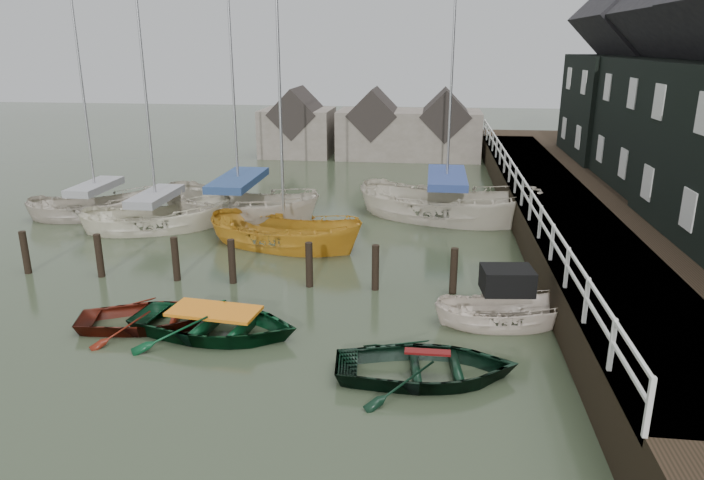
# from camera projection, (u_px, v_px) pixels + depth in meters

# --- Properties ---
(ground) EXTENTS (120.00, 120.00, 0.00)m
(ground) POSITION_uv_depth(u_px,v_px,m) (243.00, 326.00, 16.36)
(ground) COLOR #2E3924
(ground) RESTS_ON ground
(pier) EXTENTS (3.04, 32.00, 2.70)m
(pier) POSITION_uv_depth(u_px,v_px,m) (552.00, 214.00, 24.47)
(pier) COLOR black
(pier) RESTS_ON ground
(land_strip) EXTENTS (14.00, 38.00, 1.50)m
(land_strip) POSITION_uv_depth(u_px,v_px,m) (698.00, 236.00, 24.02)
(land_strip) COLOR black
(land_strip) RESTS_ON ground
(mooring_pilings) EXTENTS (13.72, 0.22, 1.80)m
(mooring_pilings) POSITION_uv_depth(u_px,v_px,m) (235.00, 268.00, 19.18)
(mooring_pilings) COLOR black
(mooring_pilings) RESTS_ON ground
(far_sheds) EXTENTS (14.00, 4.08, 4.39)m
(far_sheds) POSITION_uv_depth(u_px,v_px,m) (371.00, 128.00, 40.31)
(far_sheds) COLOR #665B51
(far_sheds) RESTS_ON ground
(rowboat_red) EXTENTS (4.24, 3.49, 0.76)m
(rowboat_red) POSITION_uv_depth(u_px,v_px,m) (152.00, 325.00, 16.42)
(rowboat_red) COLOR #55170C
(rowboat_red) RESTS_ON ground
(rowboat_green) EXTENTS (4.66, 3.58, 0.90)m
(rowboat_green) POSITION_uv_depth(u_px,v_px,m) (216.00, 334.00, 15.92)
(rowboat_green) COLOR #083319
(rowboat_green) RESTS_ON ground
(rowboat_dkgreen) EXTENTS (4.30, 3.28, 0.83)m
(rowboat_dkgreen) POSITION_uv_depth(u_px,v_px,m) (427.00, 378.00, 13.85)
(rowboat_dkgreen) COLOR black
(rowboat_dkgreen) RESTS_ON ground
(motorboat) EXTENTS (3.85, 1.80, 2.23)m
(motorboat) POSITION_uv_depth(u_px,v_px,m) (505.00, 321.00, 16.42)
(motorboat) COLOR beige
(motorboat) RESTS_ON ground
(sailboat_a) EXTENTS (6.18, 4.13, 10.62)m
(sailboat_a) POSITION_uv_depth(u_px,v_px,m) (159.00, 228.00, 24.87)
(sailboat_a) COLOR beige
(sailboat_a) RESTS_ON ground
(sailboat_b) EXTENTS (8.09, 5.22, 12.17)m
(sailboat_b) POSITION_uv_depth(u_px,v_px,m) (240.00, 219.00, 26.07)
(sailboat_b) COLOR beige
(sailboat_b) RESTS_ON ground
(sailboat_c) EXTENTS (6.53, 3.93, 10.17)m
(sailboat_c) POSITION_uv_depth(u_px,v_px,m) (285.00, 245.00, 22.88)
(sailboat_c) COLOR #C38824
(sailboat_c) RESTS_ON ground
(sailboat_d) EXTENTS (8.30, 5.20, 12.30)m
(sailboat_d) POSITION_uv_depth(u_px,v_px,m) (445.00, 218.00, 26.35)
(sailboat_d) COLOR beige
(sailboat_d) RESTS_ON ground
(sailboat_e) EXTENTS (5.99, 3.89, 10.13)m
(sailboat_e) POSITION_uv_depth(u_px,v_px,m) (98.00, 215.00, 26.67)
(sailboat_e) COLOR #BBAF9F
(sailboat_e) RESTS_ON ground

